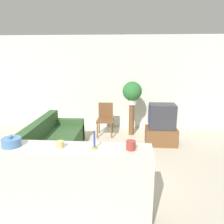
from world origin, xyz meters
The scene contains 13 objects.
ground_plane centered at (0.00, 0.00, 0.00)m, with size 14.00×14.00×0.00m, color beige.
wall_back centered at (0.00, 3.43, 1.35)m, with size 9.00×0.06×2.70m.
couch centered at (-0.67, 1.34, 0.27)m, with size 0.88×2.02×0.77m.
tv_stand centered at (1.78, 2.13, 0.21)m, with size 0.75×0.52×0.42m.
television centered at (1.77, 2.13, 0.72)m, with size 0.63×0.45×0.59m.
wooden_chair centered at (0.34, 2.70, 0.49)m, with size 0.44×0.44×0.88m.
plant_stand centered at (1.06, 2.75, 0.43)m, with size 0.14×0.14×0.86m.
potted_plant centered at (1.06, 2.75, 1.20)m, with size 0.51×0.51×0.62m.
foreground_counter centered at (0.00, -0.53, 0.51)m, with size 2.52×0.44×1.02m.
decorative_bowl centered at (-0.52, -0.53, 1.08)m, with size 0.24×0.24×0.16m.
candle_jar centered at (0.11, -0.53, 1.06)m, with size 0.09×0.09×0.09m.
candlestick centered at (0.54, -0.53, 1.10)m, with size 0.07×0.07×0.23m.
coffee_tin centered at (0.98, -0.53, 1.08)m, with size 0.12×0.12×0.11m.
Camera 1 is at (0.93, -3.00, 2.13)m, focal length 35.00 mm.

